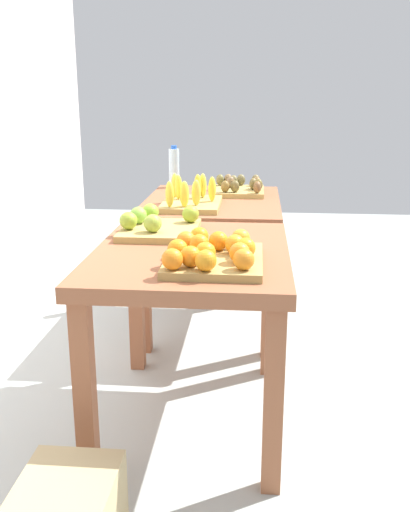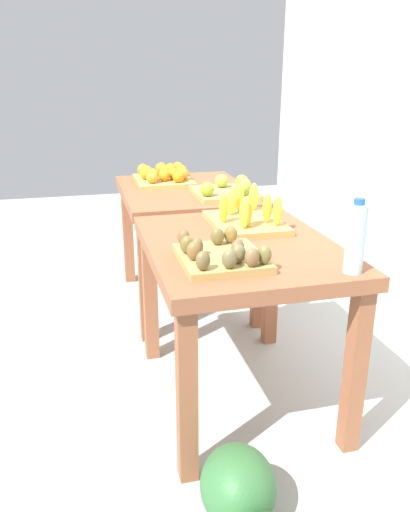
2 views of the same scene
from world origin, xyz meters
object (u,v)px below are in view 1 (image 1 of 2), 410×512
at_px(kiwi_bin, 239,188).
at_px(watermelon_pile, 248,265).
at_px(display_table_right, 212,219).
at_px(display_table_left, 192,276).
at_px(apple_bin, 157,225).
at_px(water_bottle, 174,168).
at_px(banana_crate, 191,199).
at_px(orange_bin, 213,254).

height_order(kiwi_bin, watermelon_pile, kiwi_bin).
height_order(display_table_right, watermelon_pile, display_table_right).
bearing_deg(kiwi_bin, display_table_right, 146.35).
distance_m(display_table_left, apple_bin, 0.36).
height_order(display_table_left, kiwi_bin, kiwi_bin).
xyz_separation_m(display_table_right, water_bottle, (0.44, 0.29, 0.25)).
distance_m(apple_bin, kiwi_bin, 1.13).
relative_size(display_table_left, display_table_right, 1.00).
bearing_deg(banana_crate, watermelon_pile, -16.56).
xyz_separation_m(apple_bin, banana_crate, (0.62, -0.08, 0.01)).
height_order(display_table_left, apple_bin, apple_bin).
relative_size(apple_bin, watermelon_pile, 0.60).
bearing_deg(display_table_left, water_bottle, 10.61).
distance_m(apple_bin, banana_crate, 0.63).
bearing_deg(orange_bin, display_table_right, 4.49).
height_order(display_table_right, banana_crate, banana_crate).
bearing_deg(display_table_right, banana_crate, 155.43).
height_order(orange_bin, apple_bin, apple_bin).
relative_size(water_bottle, watermelon_pile, 0.42).
bearing_deg(apple_bin, banana_crate, -7.74).
xyz_separation_m(apple_bin, water_bottle, (1.29, 0.10, 0.10)).
distance_m(banana_crate, watermelon_pile, 1.31).
distance_m(water_bottle, watermelon_pile, 1.01).
bearing_deg(watermelon_pile, banana_crate, 163.44).
bearing_deg(apple_bin, kiwi_bin, -17.56).
distance_m(display_table_right, water_bottle, 0.58).
height_order(display_table_left, watermelon_pile, display_table_left).
relative_size(orange_bin, watermelon_pile, 0.66).
distance_m(orange_bin, apple_bin, 0.57).
distance_m(apple_bin, water_bottle, 1.30).
xyz_separation_m(display_table_left, watermelon_pile, (1.96, -0.21, -0.54)).
height_order(water_bottle, watermelon_pile, water_bottle).
distance_m(display_table_right, banana_crate, 0.30).
bearing_deg(water_bottle, orange_bin, -167.39).
bearing_deg(display_table_left, orange_bin, -154.10).
xyz_separation_m(display_table_right, apple_bin, (-0.85, 0.19, 0.15)).
bearing_deg(kiwi_bin, watermelon_pile, -5.57).
bearing_deg(water_bottle, watermelon_pile, -51.90).
height_order(display_table_right, orange_bin, orange_bin).
relative_size(display_table_right, water_bottle, 3.74).
bearing_deg(display_table_left, display_table_right, 0.00).
bearing_deg(display_table_left, apple_bin, 35.01).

